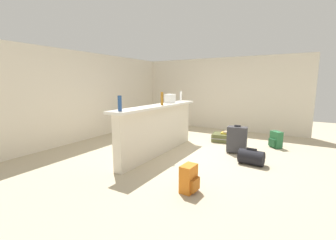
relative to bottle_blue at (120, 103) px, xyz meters
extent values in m
cube|color=#BCAD8E|center=(1.81, -0.44, -1.30)|extent=(13.00, 13.00, 0.05)
cube|color=silver|center=(1.81, 2.61, -0.03)|extent=(6.60, 0.10, 2.50)
cube|color=silver|center=(4.86, -0.14, -0.03)|extent=(0.10, 6.00, 2.50)
cube|color=silver|center=(1.29, 0.01, -0.73)|extent=(2.80, 0.20, 1.09)
cube|color=white|center=(1.29, 0.01, -0.16)|extent=(2.96, 0.40, 0.05)
cylinder|color=#284C89|center=(0.00, 0.00, 0.00)|extent=(0.07, 0.07, 0.28)
cylinder|color=#9E661E|center=(1.29, -0.08, 0.01)|extent=(0.06, 0.06, 0.30)
cylinder|color=silver|center=(2.53, 0.08, 0.00)|extent=(0.06, 0.06, 0.27)
cube|color=silver|center=(1.88, 0.05, -0.03)|extent=(0.26, 0.18, 0.22)
cube|color=#332319|center=(2.80, 1.08, -0.56)|extent=(1.10, 0.80, 0.04)
cylinder|color=#332319|center=(2.31, 0.74, -0.93)|extent=(0.06, 0.06, 0.70)
cylinder|color=#332319|center=(3.29, 0.74, -0.93)|extent=(0.06, 0.06, 0.70)
cylinder|color=#332319|center=(2.31, 1.42, -0.93)|extent=(0.06, 0.06, 0.70)
cylinder|color=#332319|center=(3.29, 1.42, -0.93)|extent=(0.06, 0.06, 0.70)
cube|color=black|center=(2.80, 0.51, -0.85)|extent=(0.40, 0.40, 0.04)
cube|color=black|center=(2.80, 0.69, -0.59)|extent=(0.40, 0.04, 0.48)
cylinder|color=black|center=(2.64, 0.35, -1.07)|extent=(0.04, 0.04, 0.41)
cylinder|color=black|center=(2.96, 0.35, -1.07)|extent=(0.04, 0.04, 0.41)
cylinder|color=black|center=(2.64, 0.67, -1.07)|extent=(0.04, 0.04, 0.41)
cylinder|color=black|center=(2.96, 0.67, -1.07)|extent=(0.04, 0.04, 0.41)
cube|color=#51562D|center=(3.15, -1.01, -1.17)|extent=(0.57, 0.74, 0.22)
cube|color=gray|center=(3.15, -1.01, -1.17)|extent=(0.59, 0.76, 0.02)
cube|color=#2D2D33|center=(3.21, -1.42, -1.17)|extent=(0.20, 0.16, 0.02)
cylinder|color=black|center=(1.62, -1.99, -1.13)|extent=(0.34, 0.50, 0.30)
cube|color=black|center=(1.62, -1.99, -0.96)|extent=(0.05, 0.20, 0.04)
cube|color=#286B3D|center=(3.21, -2.31, -1.07)|extent=(0.33, 0.32, 0.42)
cube|color=#205530|center=(3.14, -2.23, -1.14)|extent=(0.20, 0.20, 0.19)
cube|color=black|center=(3.33, -2.33, -1.09)|extent=(0.04, 0.04, 0.36)
cube|color=black|center=(3.23, -2.43, -1.09)|extent=(0.04, 0.04, 0.36)
cube|color=#38383D|center=(2.24, -1.55, -0.95)|extent=(0.28, 0.46, 0.60)
cylinder|color=black|center=(2.22, -1.36, -1.25)|extent=(0.04, 0.06, 0.06)
cylinder|color=black|center=(2.26, -1.74, -1.25)|extent=(0.04, 0.06, 0.06)
cube|color=#232328|center=(2.24, -1.55, -0.63)|extent=(0.05, 0.14, 0.04)
cube|color=orange|center=(-0.07, -1.39, -1.07)|extent=(0.29, 0.20, 0.42)
cube|color=#AB5918|center=(-0.07, -1.50, -1.14)|extent=(0.22, 0.07, 0.19)
cube|color=black|center=(-0.13, -1.28, -1.09)|extent=(0.04, 0.03, 0.36)
cube|color=black|center=(0.01, -1.29, -1.09)|extent=(0.04, 0.03, 0.36)
cube|color=gold|center=(3.17, -0.98, -1.04)|extent=(0.23, 0.17, 0.04)
cube|color=tan|center=(3.18, -1.06, -1.01)|extent=(0.24, 0.19, 0.03)
camera|label=1|loc=(-3.00, -2.74, 0.36)|focal=24.06mm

